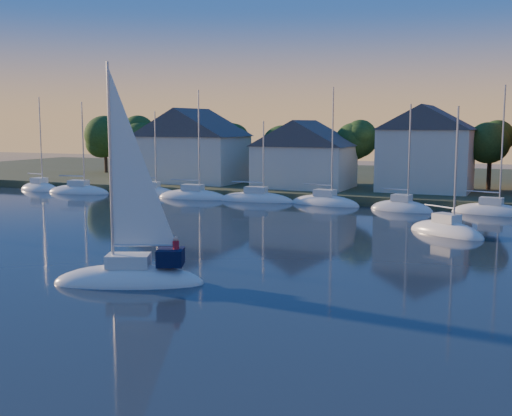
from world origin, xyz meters
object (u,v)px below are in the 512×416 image
Objects in this scene: clubhouse_centre at (304,153)px; hero_sailboat at (131,274)px; clubhouse_west at (192,144)px; clubhouse_east at (426,147)px; drifting_sailboat_right at (446,233)px.

clubhouse_centre is 44.97m from hero_sailboat.
clubhouse_west is 1.30× the size of clubhouse_east.
clubhouse_east is 0.94× the size of drifting_sailboat_right.
clubhouse_east reaches higher than drifting_sailboat_right.
drifting_sailboat_right is at bearing -76.62° from clubhouse_east.
clubhouse_west is 1.23× the size of drifting_sailboat_right.
clubhouse_east is at bearing 134.79° from drifting_sailboat_right.
clubhouse_centre is 1.10× the size of clubhouse_east.
hero_sailboat reaches higher than clubhouse_east.
clubhouse_east is (30.00, 1.00, 0.07)m from clubhouse_west.
hero_sailboat is 26.95m from drifting_sailboat_right.
drifting_sailboat_right is at bearing -31.89° from clubhouse_west.
hero_sailboat reaches higher than drifting_sailboat_right.
clubhouse_east is 24.45m from drifting_sailboat_right.
clubhouse_west is 42.21m from drifting_sailboat_right.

